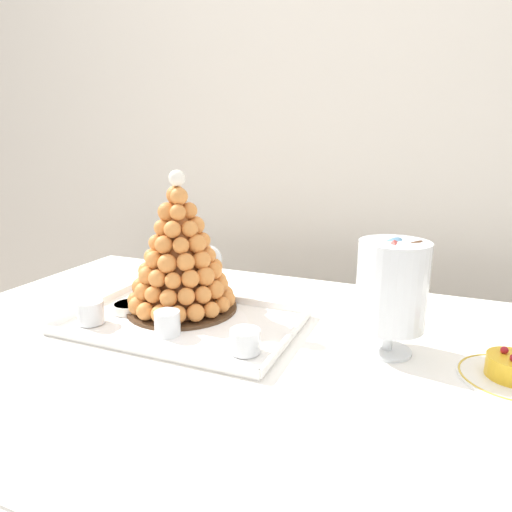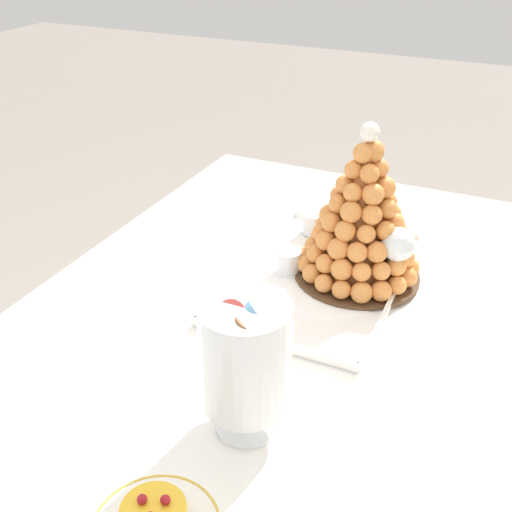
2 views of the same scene
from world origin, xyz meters
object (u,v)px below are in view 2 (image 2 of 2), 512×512
at_px(creme_brulee_ramekin, 346,242).
at_px(dessert_cup_left, 314,224).
at_px(croquembouche, 362,220).
at_px(macaron_goblet, 246,357).
at_px(serving_tray, 320,279).
at_px(dessert_cup_mid_left, 289,262).
at_px(dessert_cup_centre, 246,307).
at_px(wine_glass, 398,247).

bearing_deg(creme_brulee_ramekin, dessert_cup_left, -110.47).
bearing_deg(croquembouche, macaron_goblet, -3.14).
height_order(serving_tray, dessert_cup_mid_left, dessert_cup_mid_left).
xyz_separation_m(serving_tray, croquembouche, (-0.04, 0.07, 0.14)).
xyz_separation_m(dessert_cup_left, creme_brulee_ramekin, (0.04, 0.09, -0.01)).
bearing_deg(dessert_cup_centre, serving_tray, 156.96).
distance_m(serving_tray, dessert_cup_mid_left, 0.08).
relative_size(dessert_cup_mid_left, creme_brulee_ramekin, 0.70).
relative_size(dessert_cup_left, dessert_cup_mid_left, 1.06).
bearing_deg(macaron_goblet, dessert_cup_left, -168.94).
xyz_separation_m(creme_brulee_ramekin, macaron_goblet, (0.63, 0.03, 0.12)).
bearing_deg(wine_glass, serving_tray, -85.20).
relative_size(serving_tray, macaron_goblet, 2.16).
relative_size(croquembouche, wine_glass, 2.21).
height_order(serving_tray, macaron_goblet, macaron_goblet).
distance_m(creme_brulee_ramekin, macaron_goblet, 0.64).
relative_size(dessert_cup_left, macaron_goblet, 0.24).
bearing_deg(creme_brulee_ramekin, croquembouche, 28.11).
distance_m(dessert_cup_centre, creme_brulee_ramekin, 0.37).
xyz_separation_m(dessert_cup_mid_left, macaron_goblet, (0.46, 0.12, 0.11)).
relative_size(creme_brulee_ramekin, macaron_goblet, 0.33).
xyz_separation_m(serving_tray, macaron_goblet, (0.46, 0.04, 0.14)).
xyz_separation_m(creme_brulee_ramekin, wine_glass, (0.15, 0.15, 0.10)).
height_order(dessert_cup_left, creme_brulee_ramekin, dessert_cup_left).
relative_size(creme_brulee_ramekin, wine_glass, 0.51).
xyz_separation_m(dessert_cup_mid_left, creme_brulee_ramekin, (-0.17, 0.08, -0.01)).
relative_size(serving_tray, dessert_cup_left, 8.92).
bearing_deg(serving_tray, dessert_cup_centre, -23.04).
distance_m(dessert_cup_left, dessert_cup_centre, 0.40).
distance_m(dessert_cup_left, macaron_goblet, 0.68).
xyz_separation_m(serving_tray, wine_glass, (-0.01, 0.16, 0.11)).
bearing_deg(macaron_goblet, wine_glass, 166.36).
height_order(croquembouche, macaron_goblet, croquembouche).
xyz_separation_m(croquembouche, dessert_cup_left, (-0.15, -0.16, -0.11)).
distance_m(dessert_cup_centre, wine_glass, 0.33).
height_order(serving_tray, croquembouche, croquembouche).
bearing_deg(wine_glass, macaron_goblet, -13.64).
height_order(croquembouche, dessert_cup_left, croquembouche).
bearing_deg(dessert_cup_centre, croquembouche, 147.50).
xyz_separation_m(serving_tray, dessert_cup_mid_left, (0.01, -0.07, 0.03)).
xyz_separation_m(croquembouche, dessert_cup_centre, (0.24, -0.16, -0.11)).
bearing_deg(macaron_goblet, serving_tray, -174.77).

